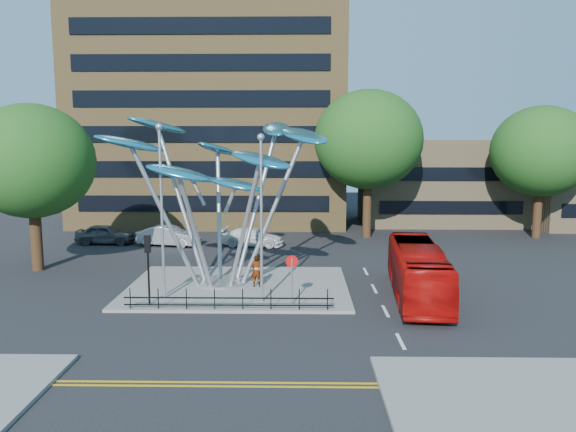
{
  "coord_description": "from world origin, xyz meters",
  "views": [
    {
      "loc": [
        2.29,
        -24.06,
        8.3
      ],
      "look_at": [
        1.78,
        4.0,
        4.32
      ],
      "focal_mm": 35.0,
      "sensor_mm": 36.0,
      "label": 1
    }
  ],
  "objects_px": {
    "traffic_light_island": "(148,255)",
    "red_bus": "(418,271)",
    "tree_right": "(368,140)",
    "leaf_sculpture": "(219,163)",
    "tree_left": "(31,161)",
    "pedestrian": "(256,271)",
    "no_entry_sign_island": "(292,271)",
    "parked_car_mid": "(169,236)",
    "parked_car_right": "(253,237)",
    "parked_car_left": "(106,234)",
    "tree_far": "(541,151)",
    "street_lamp_right": "(261,203)",
    "street_lamp_left": "(161,196)"
  },
  "relations": [
    {
      "from": "leaf_sculpture",
      "to": "street_lamp_left",
      "type": "distance_m",
      "value": 4.28
    },
    {
      "from": "red_bus",
      "to": "parked_car_left",
      "type": "bearing_deg",
      "value": 151.25
    },
    {
      "from": "tree_far",
      "to": "street_lamp_left",
      "type": "xyz_separation_m",
      "value": [
        -26.5,
        -18.5,
        -1.75
      ]
    },
    {
      "from": "street_lamp_right",
      "to": "parked_car_mid",
      "type": "height_order",
      "value": "street_lamp_right"
    },
    {
      "from": "red_bus",
      "to": "pedestrian",
      "type": "relative_size",
      "value": 5.76
    },
    {
      "from": "street_lamp_left",
      "to": "pedestrian",
      "type": "xyz_separation_m",
      "value": [
        4.53,
        2.27,
        -4.33
      ]
    },
    {
      "from": "red_bus",
      "to": "parked_car_left",
      "type": "distance_m",
      "value": 25.58
    },
    {
      "from": "pedestrian",
      "to": "parked_car_mid",
      "type": "distance_m",
      "value": 14.42
    },
    {
      "from": "street_lamp_left",
      "to": "street_lamp_right",
      "type": "height_order",
      "value": "street_lamp_left"
    },
    {
      "from": "tree_right",
      "to": "tree_left",
      "type": "distance_m",
      "value": 25.09
    },
    {
      "from": "tree_left",
      "to": "red_bus",
      "type": "height_order",
      "value": "tree_left"
    },
    {
      "from": "tree_far",
      "to": "street_lamp_right",
      "type": "bearing_deg",
      "value": -138.53
    },
    {
      "from": "no_entry_sign_island",
      "to": "parked_car_right",
      "type": "distance_m",
      "value": 15.84
    },
    {
      "from": "traffic_light_island",
      "to": "parked_car_right",
      "type": "bearing_deg",
      "value": 76.1
    },
    {
      "from": "street_lamp_left",
      "to": "traffic_light_island",
      "type": "bearing_deg",
      "value": -116.57
    },
    {
      "from": "no_entry_sign_island",
      "to": "pedestrian",
      "type": "distance_m",
      "value": 3.89
    },
    {
      "from": "street_lamp_left",
      "to": "parked_car_left",
      "type": "height_order",
      "value": "street_lamp_left"
    },
    {
      "from": "street_lamp_right",
      "to": "pedestrian",
      "type": "distance_m",
      "value": 4.95
    },
    {
      "from": "red_bus",
      "to": "parked_car_right",
      "type": "height_order",
      "value": "red_bus"
    },
    {
      "from": "tree_right",
      "to": "red_bus",
      "type": "bearing_deg",
      "value": -88.37
    },
    {
      "from": "parked_car_left",
      "to": "parked_car_mid",
      "type": "distance_m",
      "value": 5.15
    },
    {
      "from": "parked_car_mid",
      "to": "tree_right",
      "type": "bearing_deg",
      "value": -65.64
    },
    {
      "from": "red_bus",
      "to": "pedestrian",
      "type": "distance_m",
      "value": 8.58
    },
    {
      "from": "pedestrian",
      "to": "parked_car_mid",
      "type": "xyz_separation_m",
      "value": [
        -7.63,
        12.23,
        -0.24
      ]
    },
    {
      "from": "pedestrian",
      "to": "traffic_light_island",
      "type": "bearing_deg",
      "value": 35.91
    },
    {
      "from": "red_bus",
      "to": "tree_left",
      "type": "bearing_deg",
      "value": 171.29
    },
    {
      "from": "traffic_light_island",
      "to": "red_bus",
      "type": "height_order",
      "value": "traffic_light_island"
    },
    {
      "from": "tree_far",
      "to": "leaf_sculpture",
      "type": "relative_size",
      "value": 0.85
    },
    {
      "from": "street_lamp_right",
      "to": "parked_car_left",
      "type": "height_order",
      "value": "street_lamp_right"
    },
    {
      "from": "red_bus",
      "to": "parked_car_right",
      "type": "relative_size",
      "value": 2.1
    },
    {
      "from": "tree_far",
      "to": "parked_car_left",
      "type": "bearing_deg",
      "value": -174.58
    },
    {
      "from": "tree_right",
      "to": "leaf_sculpture",
      "type": "distance_m",
      "value": 18.37
    },
    {
      "from": "traffic_light_island",
      "to": "parked_car_mid",
      "type": "bearing_deg",
      "value": 99.51
    },
    {
      "from": "tree_far",
      "to": "street_lamp_left",
      "type": "bearing_deg",
      "value": -145.08
    },
    {
      "from": "tree_right",
      "to": "street_lamp_left",
      "type": "distance_m",
      "value": 22.49
    },
    {
      "from": "tree_left",
      "to": "red_bus",
      "type": "bearing_deg",
      "value": -13.95
    },
    {
      "from": "leaf_sculpture",
      "to": "no_entry_sign_island",
      "type": "relative_size",
      "value": 5.19
    },
    {
      "from": "no_entry_sign_island",
      "to": "pedestrian",
      "type": "xyz_separation_m",
      "value": [
        -1.97,
        3.25,
        -0.79
      ]
    },
    {
      "from": "street_lamp_left",
      "to": "parked_car_mid",
      "type": "height_order",
      "value": "street_lamp_left"
    },
    {
      "from": "tree_left",
      "to": "parked_car_mid",
      "type": "bearing_deg",
      "value": 51.33
    },
    {
      "from": "street_lamp_left",
      "to": "no_entry_sign_island",
      "type": "height_order",
      "value": "street_lamp_left"
    },
    {
      "from": "leaf_sculpture",
      "to": "traffic_light_island",
      "type": "relative_size",
      "value": 3.71
    },
    {
      "from": "tree_left",
      "to": "leaf_sculpture",
      "type": "height_order",
      "value": "tree_left"
    },
    {
      "from": "traffic_light_island",
      "to": "tree_right",
      "type": "bearing_deg",
      "value": 56.31
    },
    {
      "from": "tree_right",
      "to": "street_lamp_left",
      "type": "height_order",
      "value": "tree_right"
    },
    {
      "from": "traffic_light_island",
      "to": "tree_far",
      "type": "bearing_deg",
      "value": 35.84
    },
    {
      "from": "parked_car_mid",
      "to": "parked_car_right",
      "type": "xyz_separation_m",
      "value": [
        6.43,
        0.0,
        -0.09
      ]
    },
    {
      "from": "traffic_light_island",
      "to": "parked_car_right",
      "type": "height_order",
      "value": "traffic_light_island"
    },
    {
      "from": "parked_car_mid",
      "to": "parked_car_right",
      "type": "height_order",
      "value": "parked_car_mid"
    },
    {
      "from": "tree_right",
      "to": "leaf_sculpture",
      "type": "bearing_deg",
      "value": -123.31
    }
  ]
}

